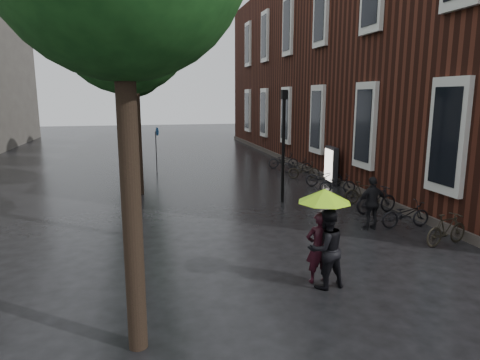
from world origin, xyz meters
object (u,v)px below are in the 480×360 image
object	(u,v)px
person_burgundy	(319,247)
pedestrian_walking	(372,203)
ad_lightbox	(331,166)
person_black	(326,249)
parked_bicycles	(334,182)
lamp_post	(284,135)

from	to	relation	value
person_burgundy	pedestrian_walking	distance (m)	4.68
person_burgundy	ad_lightbox	distance (m)	11.45
person_burgundy	person_black	xyz separation A→B (m)	(0.05, -0.28, 0.07)
person_burgundy	ad_lightbox	bearing A→B (deg)	-115.59
parked_bicycles	ad_lightbox	bearing A→B (deg)	69.89
pedestrian_walking	lamp_post	world-z (taller)	lamp_post
parked_bicycles	person_burgundy	bearing A→B (deg)	-117.41
ad_lightbox	lamp_post	distance (m)	4.79
pedestrian_walking	parked_bicycles	bearing A→B (deg)	-101.60
ad_lightbox	person_black	bearing A→B (deg)	-110.38
person_black	pedestrian_walking	distance (m)	4.85
person_burgundy	lamp_post	distance (m)	7.84
parked_bicycles	lamp_post	size ratio (longest dim) A/B	3.28
lamp_post	ad_lightbox	bearing A→B (deg)	39.63
person_black	ad_lightbox	bearing A→B (deg)	-124.75
person_black	parked_bicycles	bearing A→B (deg)	-125.61
person_black	ad_lightbox	xyz separation A→B (m)	(5.04, 10.54, 0.02)
person_burgundy	lamp_post	bearing A→B (deg)	-101.88
pedestrian_walking	person_black	bearing A→B (deg)	49.59
ad_lightbox	lamp_post	size ratio (longest dim) A/B	0.41
person_black	lamp_post	size ratio (longest dim) A/B	0.41
person_burgundy	lamp_post	xyz separation A→B (m)	(1.67, 7.43, 1.87)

